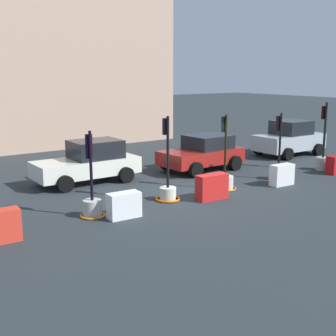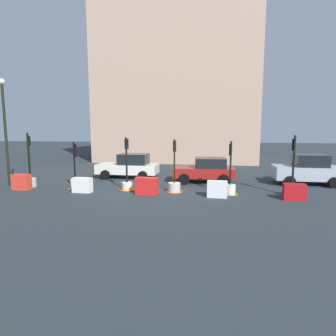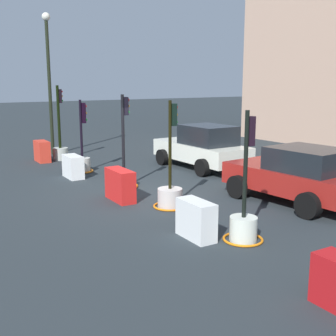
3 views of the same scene
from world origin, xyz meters
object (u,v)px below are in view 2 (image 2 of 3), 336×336
(traffic_light_1, at_px, (75,181))
(construction_barrier_0, at_px, (22,182))
(traffic_light_0, at_px, (30,177))
(construction_barrier_4, at_px, (294,192))
(street_lamp_post, at_px, (5,122))
(traffic_light_4, at_px, (230,186))
(construction_barrier_1, at_px, (82,185))
(traffic_light_3, at_px, (174,185))
(construction_barrier_2, at_px, (147,186))
(car_red_compact, at_px, (205,170))
(construction_barrier_3, at_px, (217,189))
(car_silver_hatchback, at_px, (308,170))
(traffic_light_2, at_px, (127,182))
(traffic_light_5, at_px, (292,185))
(car_white_van, at_px, (129,166))

(traffic_light_1, xyz_separation_m, construction_barrier_0, (-2.89, -0.57, -0.04))
(traffic_light_0, distance_m, construction_barrier_4, 14.32)
(street_lamp_post, bearing_deg, traffic_light_4, -1.67)
(construction_barrier_1, bearing_deg, construction_barrier_4, -0.29)
(traffic_light_0, bearing_deg, construction_barrier_1, -13.56)
(traffic_light_1, height_order, construction_barrier_1, traffic_light_1)
(traffic_light_3, xyz_separation_m, construction_barrier_2, (-1.32, -0.80, 0.04))
(construction_barrier_0, xyz_separation_m, car_red_compact, (10.02, 3.86, 0.35))
(construction_barrier_3, bearing_deg, street_lamp_post, 174.74)
(construction_barrier_3, relative_size, construction_barrier_4, 0.98)
(traffic_light_4, bearing_deg, car_silver_hatchback, 35.79)
(traffic_light_0, height_order, car_red_compact, traffic_light_0)
(traffic_light_2, bearing_deg, traffic_light_3, -0.45)
(construction_barrier_0, relative_size, construction_barrier_4, 1.00)
(traffic_light_1, distance_m, traffic_light_2, 2.95)
(traffic_light_2, distance_m, construction_barrier_2, 1.53)
(traffic_light_2, bearing_deg, traffic_light_0, 179.40)
(construction_barrier_3, bearing_deg, traffic_light_2, 169.83)
(traffic_light_2, bearing_deg, construction_barrier_4, -5.88)
(traffic_light_0, relative_size, construction_barrier_0, 3.10)
(car_red_compact, bearing_deg, construction_barrier_3, -80.52)
(traffic_light_5, bearing_deg, construction_barrier_2, -173.86)
(construction_barrier_1, relative_size, construction_barrier_3, 1.04)
(traffic_light_0, relative_size, car_silver_hatchback, 0.80)
(construction_barrier_4, bearing_deg, traffic_light_3, 171.71)
(car_red_compact, bearing_deg, traffic_light_3, -116.46)
(traffic_light_3, bearing_deg, car_white_van, 132.59)
(traffic_light_3, distance_m, car_silver_hatchback, 8.45)
(traffic_light_4, bearing_deg, street_lamp_post, 178.33)
(traffic_light_0, xyz_separation_m, car_white_van, (4.81, 3.89, 0.23))
(traffic_light_4, bearing_deg, construction_barrier_4, -14.33)
(traffic_light_1, relative_size, construction_barrier_1, 2.58)
(car_silver_hatchback, relative_size, car_white_van, 0.93)
(construction_barrier_3, distance_m, car_white_van, 7.62)
(traffic_light_1, distance_m, car_red_compact, 7.86)
(construction_barrier_3, distance_m, construction_barrier_4, 3.58)
(traffic_light_4, bearing_deg, construction_barrier_0, -176.94)
(construction_barrier_0, distance_m, construction_barrier_2, 7.13)
(construction_barrier_0, bearing_deg, construction_barrier_4, -0.57)
(traffic_light_5, height_order, construction_barrier_0, traffic_light_5)
(traffic_light_4, height_order, construction_barrier_3, traffic_light_4)
(traffic_light_4, relative_size, traffic_light_5, 0.90)
(traffic_light_3, bearing_deg, car_red_compact, 63.54)
(construction_barrier_2, relative_size, construction_barrier_3, 1.18)
(traffic_light_3, height_order, car_white_van, traffic_light_3)
(traffic_light_5, xyz_separation_m, construction_barrier_4, (-0.12, -0.83, -0.18))
(car_red_compact, bearing_deg, car_white_van, 171.07)
(traffic_light_0, xyz_separation_m, construction_barrier_1, (3.63, -0.88, -0.20))
(car_white_van, bearing_deg, construction_barrier_2, -63.95)
(traffic_light_5, distance_m, car_white_van, 10.40)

